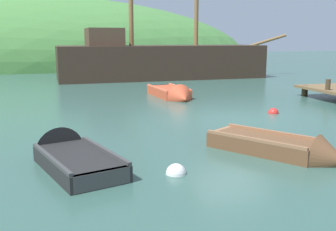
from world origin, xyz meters
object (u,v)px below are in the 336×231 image
object	(u,v)px
rowboat_portside	(283,150)
rowboat_outer_left	(70,159)
rowboat_center	(173,95)
buoy_red	(273,113)
buoy_white	(176,174)
sailing_ship	(160,65)

from	to	relation	value
rowboat_portside	rowboat_outer_left	xyz separation A→B (m)	(-4.74, 0.70, -0.02)
rowboat_outer_left	rowboat_center	xyz separation A→B (m)	(4.87, 8.64, 0.03)
buoy_red	buoy_white	bearing A→B (deg)	-135.06
rowboat_center	sailing_ship	bearing A→B (deg)	164.21
sailing_ship	rowboat_portside	xyz separation A→B (m)	(-1.86, -18.19, -0.74)
sailing_ship	buoy_white	size ratio (longest dim) A/B	39.38
rowboat_outer_left	rowboat_center	size ratio (longest dim) A/B	0.92
rowboat_portside	rowboat_center	xyz separation A→B (m)	(0.14, 9.34, 0.01)
rowboat_center	buoy_white	size ratio (longest dim) A/B	8.49
rowboat_outer_left	buoy_red	world-z (taller)	rowboat_outer_left
sailing_ship	rowboat_center	bearing A→B (deg)	-102.26
rowboat_outer_left	sailing_ship	bearing A→B (deg)	-37.38
sailing_ship	rowboat_center	size ratio (longest dim) A/B	4.64
rowboat_center	buoy_white	world-z (taller)	rowboat_center
rowboat_center	rowboat_outer_left	bearing A→B (deg)	-34.20
buoy_red	rowboat_portside	bearing A→B (deg)	-118.28
rowboat_outer_left	rowboat_center	distance (m)	9.92
sailing_ship	buoy_white	xyz separation A→B (m)	(-4.60, -18.74, -0.87)
sailing_ship	buoy_red	distance (m)	13.51
rowboat_portside	rowboat_center	size ratio (longest dim) A/B	0.93
rowboat_outer_left	buoy_white	distance (m)	2.36
rowboat_center	buoy_red	world-z (taller)	rowboat_center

